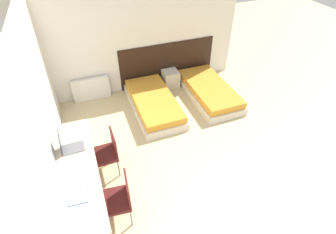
{
  "coord_description": "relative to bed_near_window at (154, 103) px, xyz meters",
  "views": [
    {
      "loc": [
        -1.38,
        -1.17,
        3.83
      ],
      "look_at": [
        0.0,
        2.52,
        0.55
      ],
      "focal_mm": 28.0,
      "sensor_mm": 36.0,
      "label": 1
    }
  ],
  "objects": [
    {
      "name": "open_notebook",
      "position": [
        -1.83,
        -2.43,
        0.62
      ],
      "size": [
        0.28,
        0.25,
        0.02
      ],
      "rotation": [
        0.0,
        0.0,
        -0.09
      ],
      "color": "#1E4793",
      "rests_on": "desk"
    },
    {
      "name": "wall_left",
      "position": [
        -2.12,
        -1.25,
        1.19
      ],
      "size": [
        0.05,
        5.57,
        2.7
      ],
      "color": "white",
      "rests_on": "ground_plane"
    },
    {
      "name": "radiator",
      "position": [
        -1.29,
        0.94,
        0.12
      ],
      "size": [
        0.89,
        0.12,
        0.56
      ],
      "color": "silver",
      "rests_on": "ground_plane"
    },
    {
      "name": "laptop",
      "position": [
        -1.86,
        -1.48,
        0.69
      ],
      "size": [
        0.35,
        0.25,
        0.36
      ],
      "rotation": [
        0.0,
        0.0,
        0.02
      ],
      "color": "slate",
      "rests_on": "desk"
    },
    {
      "name": "wall_back",
      "position": [
        -0.03,
        1.06,
        1.19
      ],
      "size": [
        5.13,
        0.05,
        2.7
      ],
      "color": "white",
      "rests_on": "ground_plane"
    },
    {
      "name": "chair_near_laptop",
      "position": [
        -1.32,
        -1.45,
        0.32
      ],
      "size": [
        0.47,
        0.47,
        0.87
      ],
      "rotation": [
        0.0,
        0.0,
        0.02
      ],
      "color": "#511919",
      "rests_on": "ground_plane"
    },
    {
      "name": "nightstand",
      "position": [
        0.72,
        0.79,
        0.06
      ],
      "size": [
        0.4,
        0.39,
        0.44
      ],
      "color": "beige",
      "rests_on": "ground_plane"
    },
    {
      "name": "chair_near_notebook",
      "position": [
        -1.32,
        -2.42,
        0.32
      ],
      "size": [
        0.5,
        0.5,
        0.87
      ],
      "rotation": [
        0.0,
        0.0,
        -0.1
      ],
      "color": "#511919",
      "rests_on": "ground_plane"
    },
    {
      "name": "desk",
      "position": [
        -1.8,
        -1.93,
        0.45
      ],
      "size": [
        0.59,
        2.25,
        0.78
      ],
      "color": "beige",
      "rests_on": "ground_plane"
    },
    {
      "name": "bed_near_door",
      "position": [
        1.45,
        0.0,
        0.0
      ],
      "size": [
        0.97,
        1.98,
        0.34
      ],
      "color": "beige",
      "rests_on": "ground_plane"
    },
    {
      "name": "headboard_panel",
      "position": [
        0.72,
        1.02,
        0.39
      ],
      "size": [
        2.51,
        0.03,
        1.11
      ],
      "color": "black",
      "rests_on": "ground_plane"
    },
    {
      "name": "bed_near_window",
      "position": [
        0.0,
        0.0,
        0.0
      ],
      "size": [
        0.97,
        1.98,
        0.34
      ],
      "color": "beige",
      "rests_on": "ground_plane"
    }
  ]
}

